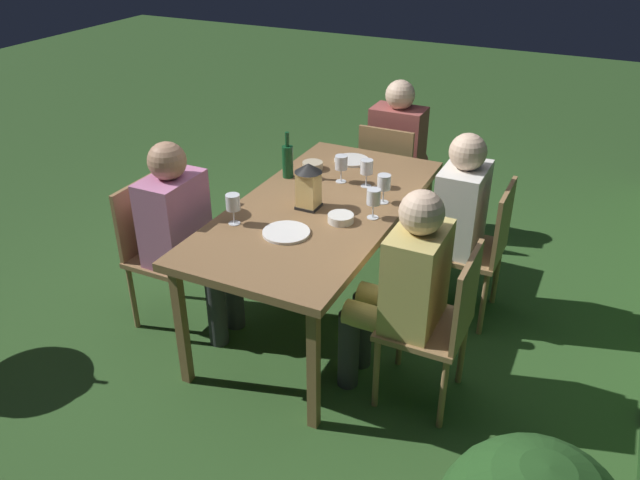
# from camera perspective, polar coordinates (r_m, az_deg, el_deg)

# --- Properties ---
(ground_plane) EXTENTS (16.00, 16.00, 0.00)m
(ground_plane) POSITION_cam_1_polar(r_m,az_deg,el_deg) (3.97, 0.00, -6.64)
(ground_plane) COLOR #2D5123
(dining_table) EXTENTS (1.84, 0.89, 0.75)m
(dining_table) POSITION_cam_1_polar(r_m,az_deg,el_deg) (3.61, 0.00, 2.36)
(dining_table) COLOR olive
(dining_table) RESTS_ON ground
(chair_side_right_a) EXTENTS (0.42, 0.40, 0.87)m
(chair_side_right_a) POSITION_cam_1_polar(r_m,az_deg,el_deg) (3.83, 14.13, -0.45)
(chair_side_right_a) COLOR #937047
(chair_side_right_a) RESTS_ON ground
(person_in_cream) EXTENTS (0.38, 0.47, 1.15)m
(person_in_cream) POSITION_cam_1_polar(r_m,az_deg,el_deg) (3.80, 11.55, 2.17)
(person_in_cream) COLOR white
(person_in_cream) RESTS_ON ground
(chair_side_left_b) EXTENTS (0.42, 0.40, 0.87)m
(chair_side_left_b) POSITION_cam_1_polar(r_m,az_deg,el_deg) (3.82, -14.19, -0.58)
(chair_side_left_b) COLOR #937047
(chair_side_left_b) RESTS_ON ground
(person_in_pink) EXTENTS (0.38, 0.47, 1.15)m
(person_in_pink) POSITION_cam_1_polar(r_m,az_deg,el_deg) (3.63, -12.07, 0.83)
(person_in_pink) COLOR #C675A3
(person_in_pink) RESTS_ON ground
(chair_side_right_b) EXTENTS (0.42, 0.40, 0.87)m
(chair_side_right_b) POSITION_cam_1_polar(r_m,az_deg,el_deg) (3.14, 10.64, -7.18)
(chair_side_right_b) COLOR #937047
(chair_side_right_b) RESTS_ON ground
(person_in_mustard) EXTENTS (0.38, 0.47, 1.15)m
(person_in_mustard) POSITION_cam_1_polar(r_m,az_deg,el_deg) (3.10, 7.43, -4.05)
(person_in_mustard) COLOR tan
(person_in_mustard) RESTS_ON ground
(chair_head_near) EXTENTS (0.40, 0.42, 0.87)m
(chair_head_near) POSITION_cam_1_polar(r_m,az_deg,el_deg) (4.68, 6.26, 5.85)
(chair_head_near) COLOR #937047
(chair_head_near) RESTS_ON ground
(person_in_rust) EXTENTS (0.48, 0.38, 1.15)m
(person_in_rust) POSITION_cam_1_polar(r_m,az_deg,el_deg) (4.80, 7.17, 8.33)
(person_in_rust) COLOR #9E4C47
(person_in_rust) RESTS_ON ground
(lantern_centerpiece) EXTENTS (0.15, 0.15, 0.27)m
(lantern_centerpiece) POSITION_cam_1_polar(r_m,az_deg,el_deg) (3.50, -1.04, 5.11)
(lantern_centerpiece) COLOR black
(lantern_centerpiece) RESTS_ON dining_table
(green_bottle_on_table) EXTENTS (0.07, 0.07, 0.29)m
(green_bottle_on_table) POSITION_cam_1_polar(r_m,az_deg,el_deg) (3.92, -2.92, 7.15)
(green_bottle_on_table) COLOR #144723
(green_bottle_on_table) RESTS_ON dining_table
(wine_glass_a) EXTENTS (0.08, 0.08, 0.17)m
(wine_glass_a) POSITION_cam_1_polar(r_m,az_deg,el_deg) (3.41, 4.84, 3.76)
(wine_glass_a) COLOR silver
(wine_glass_a) RESTS_ON dining_table
(wine_glass_b) EXTENTS (0.08, 0.08, 0.17)m
(wine_glass_b) POSITION_cam_1_polar(r_m,az_deg,el_deg) (3.79, 4.21, 6.46)
(wine_glass_b) COLOR silver
(wine_glass_b) RESTS_ON dining_table
(wine_glass_c) EXTENTS (0.08, 0.08, 0.17)m
(wine_glass_c) POSITION_cam_1_polar(r_m,az_deg,el_deg) (3.37, -7.83, 3.25)
(wine_glass_c) COLOR silver
(wine_glass_c) RESTS_ON dining_table
(wine_glass_d) EXTENTS (0.08, 0.08, 0.17)m
(wine_glass_d) POSITION_cam_1_polar(r_m,az_deg,el_deg) (3.84, 1.92, 6.86)
(wine_glass_d) COLOR silver
(wine_glass_d) RESTS_ON dining_table
(wine_glass_e) EXTENTS (0.08, 0.08, 0.17)m
(wine_glass_e) POSITION_cam_1_polar(r_m,az_deg,el_deg) (3.59, 5.77, 5.07)
(wine_glass_e) COLOR silver
(wine_glass_e) RESTS_ON dining_table
(plate_a) EXTENTS (0.25, 0.25, 0.01)m
(plate_a) POSITION_cam_1_polar(r_m,az_deg,el_deg) (3.29, -3.05, 0.68)
(plate_a) COLOR white
(plate_a) RESTS_ON dining_table
(plate_b) EXTENTS (0.23, 0.23, 0.01)m
(plate_b) POSITION_cam_1_polar(r_m,az_deg,el_deg) (4.19, 2.86, 7.17)
(plate_b) COLOR silver
(plate_b) RESTS_ON dining_table
(bowl_olives) EXTENTS (0.13, 0.13, 0.05)m
(bowl_olives) POSITION_cam_1_polar(r_m,az_deg,el_deg) (4.06, -0.67, 6.73)
(bowl_olives) COLOR #BCAD8E
(bowl_olives) RESTS_ON dining_table
(bowl_bread) EXTENTS (0.14, 0.14, 0.04)m
(bowl_bread) POSITION_cam_1_polar(r_m,az_deg,el_deg) (3.40, 1.88, 2.00)
(bowl_bread) COLOR silver
(bowl_bread) RESTS_ON dining_table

